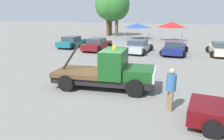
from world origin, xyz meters
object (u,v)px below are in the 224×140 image
Objects in this scene: tree_left at (108,5)px; tree_right at (117,5)px; tow_truck at (109,72)px; parked_car_cream at (221,49)px; canopy_tent_blue at (138,26)px; tree_center at (111,9)px; parked_car_maroon at (97,44)px; person_near_truck at (171,86)px; canopy_tent_red at (171,25)px; parked_car_silver at (138,46)px; parked_car_navy at (175,48)px; parked_car_teal at (72,42)px.

tree_left reaches higher than tree_right.
tow_truck reaches higher than parked_car_cream.
tree_left is 1.01× the size of tree_right.
canopy_tent_blue is 7.81m from tree_center.
tow_truck reaches higher than parked_car_maroon.
canopy_tent_red reaches higher than person_near_truck.
parked_car_silver is 0.60× the size of tree_left.
tow_truck is 22.87m from canopy_tent_red.
tree_left reaches higher than person_near_truck.
person_near_truck is 0.41× the size of parked_car_cream.
tree_left is at bearing 42.29° from parked_car_navy.
tow_truck is 1.18× the size of parked_car_navy.
tree_left reaches higher than canopy_tent_red.
parked_car_navy is 11.08m from canopy_tent_red.
parked_car_teal is at bearing 120.93° from tow_truck.
tree_center is at bearing 31.18° from parked_car_silver.
tree_left is at bearing -105.94° from tree_center.
person_near_truck is at bearing -84.61° from canopy_tent_red.
parked_car_cream is (4.33, 0.76, -0.00)m from parked_car_navy.
person_near_truck is 0.40× the size of parked_car_teal.
canopy_tent_blue reaches higher than parked_car_silver.
tow_truck is at bearing -172.48° from parked_car_silver.
parked_car_cream is 0.56× the size of tree_left.
parked_car_teal and parked_car_silver have the same top height.
parked_car_teal is 8.49m from parked_car_silver.
parked_car_navy is at bearing -88.97° from parked_car_maroon.
person_near_truck is 14.21m from parked_car_silver.
tow_truck is at bearing 147.04° from parked_car_cream.
parked_car_maroon is (3.72, -0.95, 0.00)m from parked_car_teal.
tree_right reaches higher than parked_car_cream.
tree_left is at bearing 152.74° from canopy_tent_blue.
canopy_tent_blue is at bearing -25.54° from parked_car_teal.
tree_right is (-8.80, 27.07, 4.47)m from tow_truck.
tree_right is at bearing 146.27° from canopy_tent_blue.
tree_left is 1.13× the size of tree_center.
parked_car_teal is at bearing -136.13° from canopy_tent_red.
person_near_truck is at bearing -159.26° from parked_car_silver.
tree_right is (-7.67, 15.44, 4.75)m from parked_car_silver.
tree_center reaches higher than parked_car_maroon.
tow_truck reaches higher than parked_car_navy.
tree_center is 1.91m from tree_right.
tree_right reaches higher than canopy_tent_red.
canopy_tent_blue is 7.87m from tree_left.
parked_car_cream is 21.80m from tree_right.
canopy_tent_red is at bearing -33.36° from parked_car_maroon.
parked_car_teal is 12.15m from parked_car_navy.
person_near_truck is 0.38× the size of parked_car_navy.
parked_car_navy is at bearing 71.42° from tow_truck.
canopy_tent_red reaches higher than parked_car_cream.
tree_right is at bearing 43.09° from parked_car_cream.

